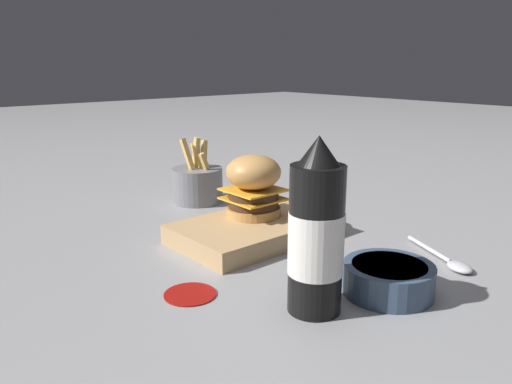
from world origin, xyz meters
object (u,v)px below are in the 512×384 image
side_bowl (386,279)px  spoon (451,262)px  ketchup_bottle (316,235)px  serving_board (256,229)px  burger (253,185)px  fries_basket (198,184)px

side_bowl → spoon: (0.15, -0.01, -0.02)m
spoon → ketchup_bottle: bearing=-74.1°
serving_board → burger: burger is taller
fries_basket → spoon: fries_basket is taller
fries_basket → spoon: size_ratio=0.96×
ketchup_bottle → serving_board: bearing=64.6°
serving_board → side_bowl: 0.27m
fries_basket → spoon: (0.08, -0.54, -0.03)m
serving_board → spoon: size_ratio=1.88×
burger → fries_basket: 0.24m
fries_basket → side_bowl: size_ratio=1.18×
serving_board → fries_basket: bearing=77.6°
serving_board → ketchup_bottle: bearing=-115.4°
fries_basket → spoon: bearing=-81.1°
burger → spoon: size_ratio=0.74×
burger → spoon: 0.34m
ketchup_bottle → spoon: 0.27m
serving_board → side_bowl: side_bowl is taller
serving_board → ketchup_bottle: size_ratio=1.27×
serving_board → ketchup_bottle: 0.28m
serving_board → burger: (0.01, 0.02, 0.07)m
serving_board → spoon: (0.14, -0.28, -0.01)m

